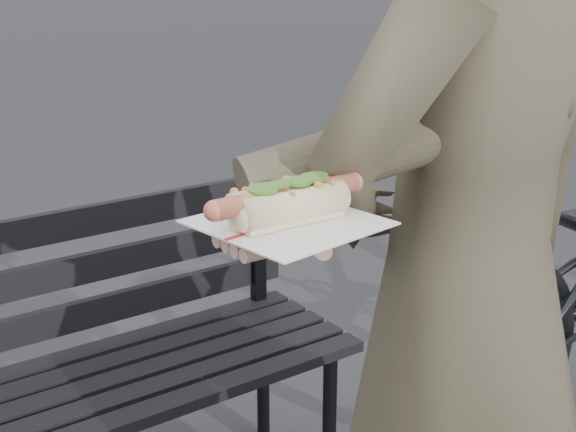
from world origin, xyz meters
The scene contains 3 objects.
park_bench centered at (-0.08, 1.03, 0.52)m, with size 1.50×0.44×0.88m.
person centered at (0.30, 0.06, 0.95)m, with size 0.69×0.45×1.89m, color #463F2E.
held_hotdog centered at (0.08, 0.05, 1.23)m, with size 0.63×0.30×0.20m.
Camera 1 is at (-0.64, -0.75, 1.50)m, focal length 50.00 mm.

